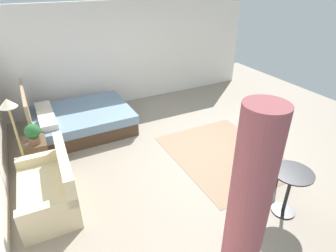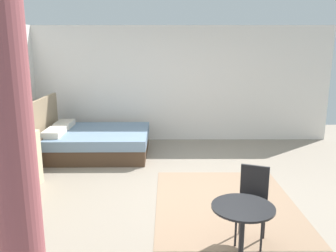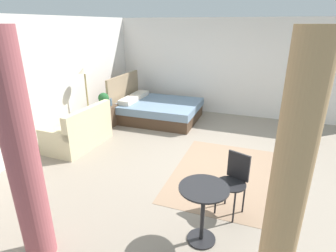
% 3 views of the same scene
% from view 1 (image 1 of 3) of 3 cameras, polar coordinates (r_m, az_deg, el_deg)
% --- Properties ---
extents(ground_plane, '(9.12, 9.76, 0.02)m').
position_cam_1_polar(ground_plane, '(5.71, 5.10, -5.17)').
color(ground_plane, gray).
extents(wall_right, '(0.12, 6.76, 2.60)m').
position_cam_1_polar(wall_right, '(7.71, -6.89, 14.58)').
color(wall_right, silver).
rests_on(wall_right, ground).
extents(area_rug, '(2.38, 1.93, 0.01)m').
position_cam_1_polar(area_rug, '(5.69, 11.32, -5.65)').
color(area_rug, '#93755B').
rests_on(area_rug, ground).
extents(bed, '(1.69, 2.12, 1.15)m').
position_cam_1_polar(bed, '(6.56, -17.65, 1.17)').
color(bed, '#473323').
rests_on(bed, ground).
extents(couch, '(1.41, 0.82, 0.86)m').
position_cam_1_polar(couch, '(4.71, -22.77, -11.71)').
color(couch, beige).
rests_on(couch, ground).
extents(nightstand, '(0.53, 0.40, 0.52)m').
position_cam_1_polar(nightstand, '(5.70, -25.11, -4.95)').
color(nightstand, brown).
rests_on(nightstand, ground).
extents(potted_plant, '(0.26, 0.26, 0.37)m').
position_cam_1_polar(potted_plant, '(5.39, -25.75, -1.33)').
color(potted_plant, brown).
rests_on(potted_plant, nightstand).
extents(vase, '(0.12, 0.12, 0.17)m').
position_cam_1_polar(vase, '(5.64, -25.45, -1.29)').
color(vase, slate).
rests_on(vase, nightstand).
extents(floor_lamp, '(0.27, 0.27, 1.54)m').
position_cam_1_polar(floor_lamp, '(4.90, -29.10, 1.17)').
color(floor_lamp, '#99844C').
rests_on(floor_lamp, ground).
extents(balcony_table, '(0.57, 0.57, 0.74)m').
position_cam_1_polar(balcony_table, '(4.44, 23.48, -10.93)').
color(balcony_table, black).
rests_on(balcony_table, ground).
extents(cafe_chair_near_window, '(0.50, 0.50, 0.85)m').
position_cam_1_polar(cafe_chair_near_window, '(4.94, 19.71, -5.54)').
color(cafe_chair_near_window, black).
rests_on(cafe_chair_near_window, ground).
extents(curtain_right, '(0.32, 0.32, 2.44)m').
position_cam_1_polar(curtain_right, '(2.61, 14.90, -20.89)').
color(curtain_right, '#994C51').
rests_on(curtain_right, ground).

